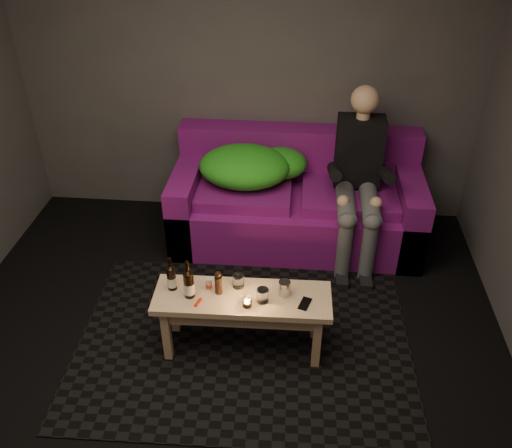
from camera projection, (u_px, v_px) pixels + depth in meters
The scene contains 17 objects.
floor at pixel (213, 392), 3.47m from camera, with size 4.50×4.50×0.00m, color black.
room at pixel (213, 124), 2.94m from camera, with size 4.50×4.50×4.50m.
rug at pixel (244, 341), 3.83m from camera, with size 2.33×1.69×0.01m, color black.
sofa at pixel (296, 203), 4.76m from camera, with size 2.11×0.95×0.91m.
green_blanket at pixel (251, 166), 4.58m from camera, with size 0.93×0.63×0.32m.
person at pixel (359, 175), 4.35m from camera, with size 0.38×0.87×1.41m.
coffee_table at pixel (242, 305), 3.58m from camera, with size 1.17×0.40×0.48m.
beer_bottle_a at pixel (172, 277), 3.54m from camera, with size 0.06×0.06×0.25m.
beer_bottle_b at pixel (189, 284), 3.47m from camera, with size 0.07×0.07×0.28m.
salt_shaker at pixel (209, 284), 3.56m from camera, with size 0.04×0.04×0.08m, color silver.
pepper_mill at pixel (218, 285), 3.52m from camera, with size 0.05×0.05×0.13m, color black.
tumbler_back at pixel (238, 281), 3.58m from camera, with size 0.08×0.08×0.09m, color white.
tealight at pixel (247, 303), 3.44m from camera, with size 0.06×0.06×0.05m.
tumbler_front at pixel (263, 295), 3.46m from camera, with size 0.08×0.08×0.10m, color white.
steel_cup at pixel (284, 288), 3.51m from camera, with size 0.08×0.08×0.11m, color #ACAEB2.
smartphone at pixel (305, 304), 3.46m from camera, with size 0.06×0.12×0.01m, color black.
red_lighter at pixel (198, 302), 3.47m from camera, with size 0.02×0.08×0.01m, color red.
Camera 1 is at (0.48, -2.23, 2.84)m, focal length 38.00 mm.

